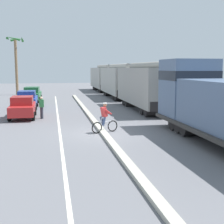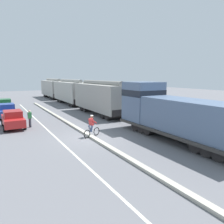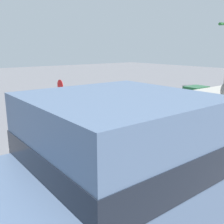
{
  "view_description": "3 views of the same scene",
  "coord_description": "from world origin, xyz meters",
  "views": [
    {
      "loc": [
        -2.75,
        -17.19,
        3.69
      ],
      "look_at": [
        0.72,
        0.94,
        1.07
      ],
      "focal_mm": 50.0,
      "sensor_mm": 36.0,
      "label": 1
    },
    {
      "loc": [
        -6.56,
        -15.11,
        4.72
      ],
      "look_at": [
        2.24,
        0.67,
        1.73
      ],
      "focal_mm": 35.0,
      "sensor_mm": 36.0,
      "label": 2
    },
    {
      "loc": [
        8.59,
        -2.21,
        4.96
      ],
      "look_at": [
        -4.41,
        7.93,
        0.89
      ],
      "focal_mm": 42.0,
      "sensor_mm": 36.0,
      "label": 3
    }
  ],
  "objects": [
    {
      "name": "ground_plane",
      "position": [
        0.0,
        0.0,
        0.0
      ],
      "size": [
        120.0,
        120.0,
        0.0
      ],
      "primitive_type": "plane",
      "color": "slate"
    },
    {
      "name": "median_curb",
      "position": [
        0.0,
        6.0,
        0.08
      ],
      "size": [
        0.36,
        36.0,
        0.16
      ],
      "primitive_type": "cube",
      "color": "#B2AD9E",
      "rests_on": "ground"
    },
    {
      "name": "lane_stripe",
      "position": [
        -2.4,
        6.0,
        0.0
      ],
      "size": [
        0.14,
        36.0,
        0.01
      ],
      "primitive_type": "cube",
      "color": "silver",
      "rests_on": "ground"
    },
    {
      "name": "locomotive",
      "position": [
        5.33,
        -3.09,
        1.8
      ],
      "size": [
        3.1,
        11.61,
        4.2
      ],
      "color": "slate",
      "rests_on": "ground"
    },
    {
      "name": "hopper_car_lead",
      "position": [
        5.33,
        9.07,
        2.08
      ],
      "size": [
        2.9,
        10.6,
        4.18
      ],
      "color": "#9F9C95",
      "rests_on": "ground"
    },
    {
      "name": "hopper_car_middle",
      "position": [
        5.33,
        20.67,
        2.08
      ],
      "size": [
        2.9,
        10.6,
        4.18
      ],
      "color": "#B1AFA7",
      "rests_on": "ground"
    },
    {
      "name": "hopper_car_trailing",
      "position": [
        5.33,
        32.27,
        2.08
      ],
      "size": [
        2.9,
        10.6,
        4.18
      ],
      "color": "#AFACA5",
      "rests_on": "ground"
    },
    {
      "name": "parked_car_red",
      "position": [
        -4.95,
        6.42,
        0.82
      ],
      "size": [
        1.87,
        4.22,
        1.62
      ],
      "color": "red",
      "rests_on": "ground"
    },
    {
      "name": "parked_car_blue",
      "position": [
        -5.05,
        12.13,
        0.82
      ],
      "size": [
        1.84,
        4.2,
        1.62
      ],
      "color": "#28479E",
      "rests_on": "ground"
    },
    {
      "name": "parked_car_green",
      "position": [
        -4.95,
        17.95,
        0.82
      ],
      "size": [
        1.97,
        4.27,
        1.62
      ],
      "color": "#286B3D",
      "rests_on": "ground"
    },
    {
      "name": "cyclist",
      "position": [
        0.13,
        0.16,
        0.82
      ],
      "size": [
        1.62,
        0.73,
        1.71
      ],
      "color": "black",
      "rests_on": "ground"
    },
    {
      "name": "pedestrian_by_cars",
      "position": [
        -3.56,
        5.9,
        0.85
      ],
      "size": [
        0.34,
        0.22,
        1.62
      ],
      "color": "#33333D",
      "rests_on": "ground"
    }
  ]
}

